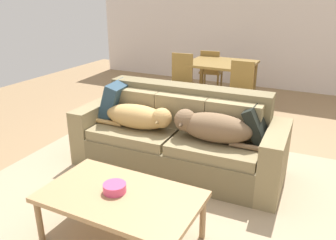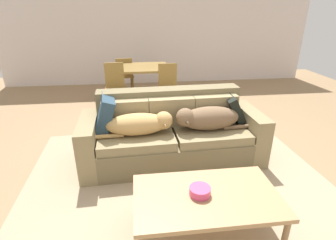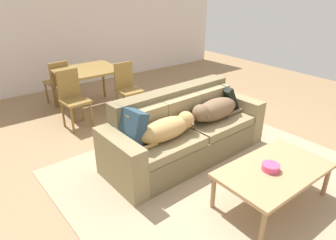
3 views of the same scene
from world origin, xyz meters
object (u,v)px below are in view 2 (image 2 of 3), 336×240
at_px(throw_pillow_by_left_arm, 104,115).
at_px(coffee_table, 207,199).
at_px(couch, 172,135).
at_px(dining_chair_near_left, 115,86).
at_px(dog_on_right_cushion, 206,118).
at_px(throw_pillow_by_right_arm, 234,109).
at_px(dining_chair_near_right, 168,86).
at_px(dining_chair_far_left, 124,74).
at_px(dining_table, 141,70).
at_px(dog_on_left_cushion, 141,124).
at_px(bowl_on_coffee_table, 200,191).

bearing_deg(throw_pillow_by_left_arm, coffee_table, -54.44).
bearing_deg(couch, dining_chair_near_left, 112.28).
distance_m(coffee_table, dining_chair_near_left, 3.30).
relative_size(couch, dog_on_right_cushion, 2.47).
height_order(dog_on_right_cushion, throw_pillow_by_right_arm, throw_pillow_by_right_arm).
height_order(throw_pillow_by_left_arm, dining_chair_near_right, throw_pillow_by_left_arm).
distance_m(couch, dining_chair_far_left, 3.03).
xyz_separation_m(dog_on_right_cushion, dining_table, (-0.73, 2.52, 0.07)).
relative_size(throw_pillow_by_right_arm, dining_table, 0.36).
bearing_deg(dining_table, throw_pillow_by_right_arm, -63.28).
bearing_deg(coffee_table, dining_table, 96.65).
distance_m(dog_on_left_cushion, bowl_on_coffee_table, 1.25).
bearing_deg(bowl_on_coffee_table, throw_pillow_by_left_arm, 124.09).
bearing_deg(bowl_on_coffee_table, dog_on_right_cushion, 73.41).
relative_size(dog_on_right_cushion, throw_pillow_by_right_arm, 2.39).
xyz_separation_m(couch, dog_on_right_cushion, (0.41, -0.13, 0.27)).
bearing_deg(couch, dining_chair_near_right, 82.26).
relative_size(couch, bowl_on_coffee_table, 12.84).
relative_size(dining_table, dining_chair_near_right, 1.20).
bearing_deg(dining_chair_near_right, coffee_table, -90.82).
bearing_deg(dining_chair_near_left, couch, -70.16).
distance_m(throw_pillow_by_left_arm, dining_table, 2.43).
xyz_separation_m(dog_on_right_cushion, throw_pillow_by_left_arm, (-1.26, 0.15, 0.05)).
bearing_deg(dining_chair_near_left, throw_pillow_by_left_arm, -95.16).
xyz_separation_m(coffee_table, dining_table, (-0.43, 3.72, 0.30)).
bearing_deg(dog_on_right_cushion, throw_pillow_by_left_arm, 171.03).
xyz_separation_m(coffee_table, dining_chair_near_left, (-0.95, 3.16, 0.13)).
relative_size(throw_pillow_by_left_arm, dining_chair_near_right, 0.50).
bearing_deg(coffee_table, couch, 94.98).
distance_m(couch, dog_on_right_cushion, 0.51).
bearing_deg(couch, dog_on_right_cushion, -20.13).
xyz_separation_m(throw_pillow_by_right_arm, dining_chair_near_left, (-1.68, 1.74, -0.12)).
relative_size(throw_pillow_by_left_arm, coffee_table, 0.37).
xyz_separation_m(coffee_table, bowl_on_coffee_table, (-0.06, 0.01, 0.08)).
distance_m(throw_pillow_by_left_arm, throw_pillow_by_right_arm, 1.69).
relative_size(couch, dog_on_left_cushion, 2.49).
height_order(bowl_on_coffee_table, dining_table, dining_table).
bearing_deg(throw_pillow_by_left_arm, dining_chair_far_left, 87.12).
relative_size(coffee_table, dining_chair_near_right, 1.36).
bearing_deg(dog_on_left_cushion, couch, 20.53).
xyz_separation_m(throw_pillow_by_left_arm, bowl_on_coffee_table, (0.91, -1.34, -0.21)).
bearing_deg(couch, coffee_table, -87.29).
height_order(dog_on_left_cushion, bowl_on_coffee_table, dog_on_left_cushion).
height_order(coffee_table, dining_chair_far_left, dining_chair_far_left).
height_order(couch, coffee_table, couch).
relative_size(couch, dining_table, 2.12).
xyz_separation_m(throw_pillow_by_left_arm, dining_chair_far_left, (0.15, 2.93, -0.18)).
xyz_separation_m(dog_on_right_cushion, coffee_table, (-0.30, -1.20, -0.23)).
xyz_separation_m(dog_on_right_cushion, throw_pillow_by_right_arm, (0.43, 0.21, 0.02)).
xyz_separation_m(throw_pillow_by_right_arm, dining_chair_far_left, (-1.54, 2.86, -0.16)).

